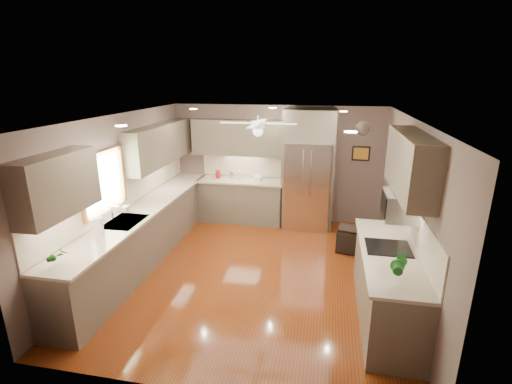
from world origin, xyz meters
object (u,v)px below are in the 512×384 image
(canister_a, at_px, (218,174))
(refrigerator, at_px, (308,172))
(microwave, at_px, (400,205))
(stool, at_px, (347,239))
(soap_bottle, at_px, (126,208))
(canister_b, at_px, (231,175))
(bowl, at_px, (258,180))
(potted_plant_right, at_px, (400,265))
(paper_towel, at_px, (99,228))
(potted_plant_left, at_px, (58,255))
(canister_c, at_px, (239,175))

(canister_a, xyz_separation_m, refrigerator, (1.95, -0.07, 0.17))
(microwave, distance_m, stool, 2.09)
(soap_bottle, bearing_deg, canister_a, 71.39)
(soap_bottle, bearing_deg, stool, 19.15)
(canister_b, relative_size, refrigerator, 0.06)
(canister_a, bearing_deg, soap_bottle, -108.61)
(canister_a, bearing_deg, canister_b, 2.37)
(canister_a, relative_size, canister_b, 1.17)
(canister_b, height_order, microwave, microwave)
(soap_bottle, bearing_deg, bowl, 53.80)
(potted_plant_right, xyz_separation_m, bowl, (-2.25, 3.64, -0.15))
(canister_b, relative_size, soap_bottle, 0.76)
(soap_bottle, height_order, refrigerator, refrigerator)
(canister_a, relative_size, paper_towel, 0.55)
(bowl, distance_m, paper_towel, 3.64)
(soap_bottle, relative_size, microwave, 0.36)
(potted_plant_left, bearing_deg, canister_c, 74.28)
(canister_b, height_order, stool, canister_b)
(canister_a, bearing_deg, potted_plant_right, -49.63)
(canister_a, xyz_separation_m, paper_towel, (-0.71, -3.34, 0.06))
(canister_b, distance_m, stool, 2.85)
(potted_plant_right, height_order, microwave, microwave)
(bowl, height_order, microwave, microwave)
(paper_towel, bearing_deg, canister_a, 78.03)
(canister_b, distance_m, refrigerator, 1.66)
(microwave, bearing_deg, refrigerator, 116.09)
(canister_b, xyz_separation_m, soap_bottle, (-1.11, -2.43, 0.03))
(potted_plant_left, bearing_deg, canister_b, 76.71)
(potted_plant_left, bearing_deg, potted_plant_right, 6.68)
(microwave, bearing_deg, bowl, 131.17)
(potted_plant_left, bearing_deg, bowl, 68.74)
(potted_plant_left, bearing_deg, stool, 40.85)
(stool, xyz_separation_m, paper_towel, (-3.48, -2.16, 0.84))
(paper_towel, bearing_deg, potted_plant_left, -88.63)
(canister_b, distance_m, microwave, 4.11)
(canister_b, height_order, potted_plant_right, potted_plant_right)
(canister_a, relative_size, canister_c, 0.98)
(canister_a, height_order, canister_c, canister_c)
(bowl, distance_m, stool, 2.29)
(stool, bearing_deg, paper_towel, -148.15)
(canister_a, height_order, potted_plant_left, potted_plant_left)
(refrigerator, height_order, stool, refrigerator)
(stool, bearing_deg, refrigerator, 126.58)
(refrigerator, bearing_deg, paper_towel, -129.18)
(potted_plant_right, bearing_deg, soap_bottle, 161.97)
(canister_b, relative_size, bowl, 0.69)
(canister_c, relative_size, potted_plant_right, 0.52)
(canister_c, distance_m, soap_bottle, 2.73)
(potted_plant_right, height_order, paper_towel, potted_plant_right)
(microwave, bearing_deg, canister_b, 136.81)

